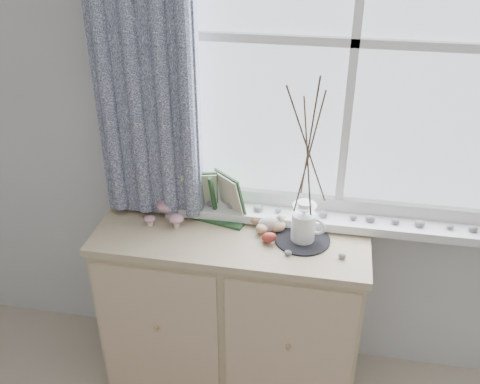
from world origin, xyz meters
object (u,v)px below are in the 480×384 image
(twig_pitcher, at_px, (309,146))
(toadstool_cluster, at_px, (168,210))
(botanical_book, at_px, (212,199))
(sideboard, at_px, (231,310))

(twig_pitcher, bearing_deg, toadstool_cluster, -164.64)
(toadstool_cluster, bearing_deg, botanical_book, 7.27)
(twig_pitcher, bearing_deg, botanical_book, -170.30)
(botanical_book, height_order, twig_pitcher, twig_pitcher)
(sideboard, bearing_deg, twig_pitcher, 4.38)
(sideboard, height_order, botanical_book, botanical_book)
(botanical_book, bearing_deg, twig_pitcher, 3.15)
(botanical_book, bearing_deg, toadstool_cluster, -159.66)
(toadstool_cluster, xyz_separation_m, twig_pitcher, (0.61, -0.05, 0.39))
(botanical_book, xyz_separation_m, toadstool_cluster, (-0.20, -0.03, -0.07))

